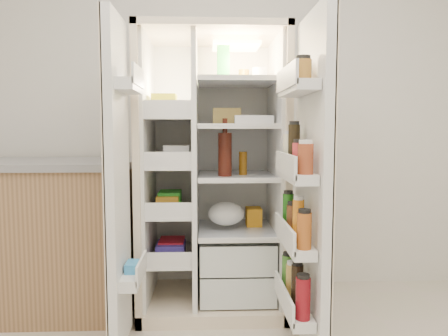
{
  "coord_description": "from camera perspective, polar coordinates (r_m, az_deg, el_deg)",
  "views": [
    {
      "loc": [
        -0.19,
        -1.16,
        1.18
      ],
      "look_at": [
        -0.09,
        1.25,
        0.96
      ],
      "focal_mm": 34.0,
      "sensor_mm": 36.0,
      "label": 1
    }
  ],
  "objects": [
    {
      "name": "fridge_door",
      "position": [
        2.2,
        11.33,
        -2.88
      ],
      "size": [
        0.17,
        0.58,
        1.72
      ],
      "color": "silver",
      "rests_on": "floor"
    },
    {
      "name": "freezer_door",
      "position": [
        2.27,
        -14.05,
        -2.24
      ],
      "size": [
        0.15,
        0.4,
        1.72
      ],
      "color": "silver",
      "rests_on": "floor"
    },
    {
      "name": "refrigerator",
      "position": [
        2.85,
        -1.26,
        -3.61
      ],
      "size": [
        0.92,
        0.7,
        1.8
      ],
      "color": "beige",
      "rests_on": "floor"
    },
    {
      "name": "wall_back",
      "position": [
        3.17,
        1.06,
        8.27
      ],
      "size": [
        4.0,
        0.02,
        2.7
      ],
      "primitive_type": "cube",
      "color": "silver",
      "rests_on": "floor"
    },
    {
      "name": "kitchen_counter",
      "position": [
        3.06,
        -24.38,
        -8.23
      ],
      "size": [
        1.35,
        0.72,
        0.98
      ],
      "color": "#98724C",
      "rests_on": "floor"
    }
  ]
}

